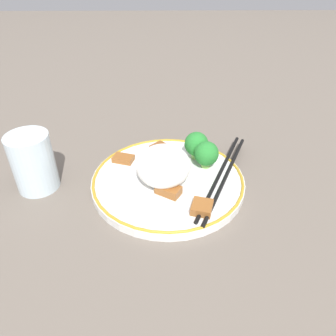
{
  "coord_description": "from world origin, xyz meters",
  "views": [
    {
      "loc": [
        0.01,
        0.42,
        0.33
      ],
      "look_at": [
        0.0,
        0.0,
        0.03
      ],
      "focal_mm": 35.0,
      "sensor_mm": 36.0,
      "label": 1
    }
  ],
  "objects_px": {
    "broccoli_back_left": "(206,154)",
    "broccoli_back_center": "(196,144)",
    "chopsticks": "(223,174)",
    "plate": "(168,181)",
    "drinking_glass": "(33,163)"
  },
  "relations": [
    {
      "from": "broccoli_back_left",
      "to": "broccoli_back_center",
      "type": "bearing_deg",
      "value": -62.37
    },
    {
      "from": "chopsticks",
      "to": "drinking_glass",
      "type": "relative_size",
      "value": 2.45
    },
    {
      "from": "plate",
      "to": "drinking_glass",
      "type": "relative_size",
      "value": 2.62
    },
    {
      "from": "plate",
      "to": "broccoli_back_left",
      "type": "height_order",
      "value": "broccoli_back_left"
    },
    {
      "from": "chopsticks",
      "to": "drinking_glass",
      "type": "height_order",
      "value": "drinking_glass"
    },
    {
      "from": "broccoli_back_center",
      "to": "drinking_glass",
      "type": "xyz_separation_m",
      "value": [
        0.26,
        0.06,
        0.01
      ]
    },
    {
      "from": "plate",
      "to": "broccoli_back_left",
      "type": "xyz_separation_m",
      "value": [
        -0.06,
        -0.03,
        0.03
      ]
    },
    {
      "from": "chopsticks",
      "to": "broccoli_back_center",
      "type": "bearing_deg",
      "value": -53.63
    },
    {
      "from": "drinking_glass",
      "to": "chopsticks",
      "type": "bearing_deg",
      "value": -178.74
    },
    {
      "from": "plate",
      "to": "drinking_glass",
      "type": "distance_m",
      "value": 0.21
    },
    {
      "from": "broccoli_back_center",
      "to": "chopsticks",
      "type": "distance_m",
      "value": 0.07
    },
    {
      "from": "plate",
      "to": "drinking_glass",
      "type": "bearing_deg",
      "value": 0.33
    },
    {
      "from": "chopsticks",
      "to": "plate",
      "type": "bearing_deg",
      "value": 3.45
    },
    {
      "from": "plate",
      "to": "chopsticks",
      "type": "distance_m",
      "value": 0.09
    },
    {
      "from": "plate",
      "to": "chopsticks",
      "type": "bearing_deg",
      "value": -176.55
    }
  ]
}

